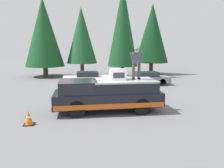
% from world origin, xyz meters
% --- Properties ---
extents(ground_plane, '(90.00, 90.00, 0.00)m').
position_xyz_m(ground_plane, '(0.00, 0.00, 0.00)').
color(ground_plane, slate).
extents(pickup_truck, '(2.01, 5.54, 1.65)m').
position_xyz_m(pickup_truck, '(0.17, -0.38, 0.87)').
color(pickup_truck, black).
rests_on(pickup_truck, ground).
extents(compressor_unit, '(0.65, 0.84, 0.56)m').
position_xyz_m(compressor_unit, '(0.25, -0.92, 1.93)').
color(compressor_unit, silver).
rests_on(compressor_unit, pickup_truck).
extents(person_on_truck_bed, '(0.29, 0.72, 1.69)m').
position_xyz_m(person_on_truck_bed, '(0.19, -1.89, 2.55)').
color(person_on_truck_bed, '#423D38').
rests_on(person_on_truck_bed, pickup_truck).
extents(parked_car_grey, '(1.64, 4.10, 1.16)m').
position_xyz_m(parked_car_grey, '(7.79, -4.80, 0.58)').
color(parked_car_grey, gray).
rests_on(parked_car_grey, ground).
extents(parked_car_white, '(1.64, 4.10, 1.16)m').
position_xyz_m(parked_car_white, '(8.72, 0.42, 0.58)').
color(parked_car_white, white).
rests_on(parked_car_white, ground).
extents(traffic_cone, '(0.47, 0.47, 0.62)m').
position_xyz_m(traffic_cone, '(-1.40, 3.28, 0.29)').
color(traffic_cone, black).
rests_on(traffic_cone, ground).
extents(conifer_far_left, '(3.98, 3.98, 8.40)m').
position_xyz_m(conifer_far_left, '(15.12, -7.70, 4.92)').
color(conifer_far_left, '#4C3826').
rests_on(conifer_far_left, ground).
extents(conifer_left, '(3.29, 3.29, 10.05)m').
position_xyz_m(conifer_left, '(13.15, -3.71, 5.63)').
color(conifer_left, '#4C3826').
rests_on(conifer_left, ground).
extents(conifer_center_left, '(3.45, 3.45, 7.77)m').
position_xyz_m(conifer_center_left, '(14.75, 0.72, 4.61)').
color(conifer_center_left, '#4C3826').
rests_on(conifer_center_left, ground).
extents(conifer_center_right, '(4.32, 4.32, 8.70)m').
position_xyz_m(conifer_center_right, '(14.94, 4.87, 4.92)').
color(conifer_center_right, '#4C3826').
rests_on(conifer_center_right, ground).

